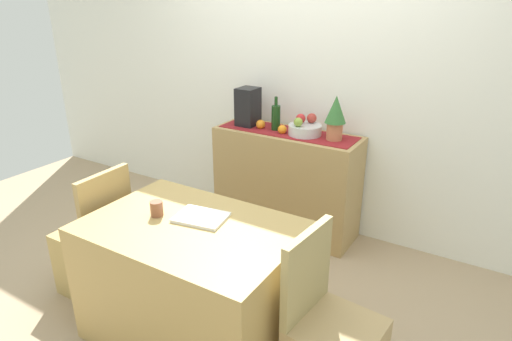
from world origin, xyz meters
TOP-DOWN VIEW (x-y plane):
  - ground_plane at (0.00, 0.00)m, footprint 6.40×6.40m
  - room_wall_rear at (0.00, 1.18)m, footprint 6.40×0.06m
  - sideboard_console at (-0.04, 0.92)m, footprint 1.21×0.42m
  - table_runner at (-0.04, 0.92)m, footprint 1.13×0.32m
  - fruit_bowl at (0.12, 0.92)m, footprint 0.26×0.26m
  - apple_front at (0.09, 0.85)m, footprint 0.07×0.07m
  - apple_upper at (0.14, 1.00)m, footprint 0.08×0.08m
  - apple_right at (0.07, 0.94)m, footprint 0.08×0.08m
  - wine_bottle at (-0.14, 0.92)m, footprint 0.07×0.07m
  - coffee_maker at (-0.41, 0.92)m, footprint 0.16×0.18m
  - potted_plant at (0.37, 0.92)m, footprint 0.16×0.16m
  - orange_loose_mid at (-0.05, 0.86)m, footprint 0.07×0.07m
  - orange_loose_near_bowl at (-0.27, 0.89)m, footprint 0.08×0.08m
  - dining_table at (0.12, -0.50)m, footprint 1.18×0.80m
  - open_book at (0.12, -0.41)m, footprint 0.31×0.25m
  - coffee_cup at (-0.12, -0.51)m, footprint 0.07×0.07m
  - chair_near_window at (-0.73, -0.50)m, footprint 0.41×0.41m

SIDE VIEW (x-z plane):
  - ground_plane at x=0.00m, z-range -0.02..0.00m
  - chair_near_window at x=-0.73m, z-range -0.18..0.72m
  - dining_table at x=0.12m, z-range 0.00..0.74m
  - sideboard_console at x=-0.04m, z-range 0.00..0.88m
  - open_book at x=0.12m, z-range 0.74..0.76m
  - coffee_cup at x=-0.12m, z-range 0.74..0.83m
  - table_runner at x=-0.04m, z-range 0.88..0.88m
  - orange_loose_mid at x=-0.05m, z-range 0.88..0.95m
  - orange_loose_near_bowl at x=-0.27m, z-range 0.88..0.95m
  - fruit_bowl at x=0.12m, z-range 0.88..0.96m
  - wine_bottle at x=-0.14m, z-range 0.85..1.12m
  - apple_front at x=0.09m, z-range 0.96..1.03m
  - apple_right at x=0.07m, z-range 0.96..1.04m
  - apple_upper at x=0.14m, z-range 0.96..1.04m
  - coffee_maker at x=-0.41m, z-range 0.88..1.20m
  - potted_plant at x=0.37m, z-range 0.90..1.24m
  - room_wall_rear at x=0.00m, z-range 0.00..2.70m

